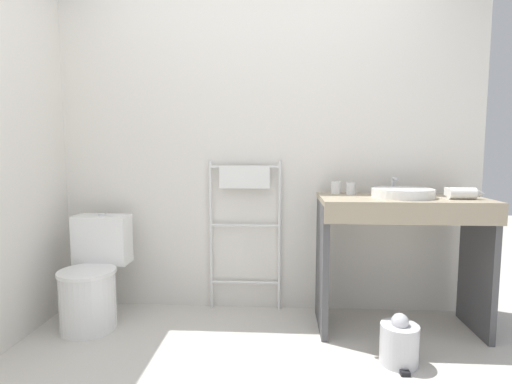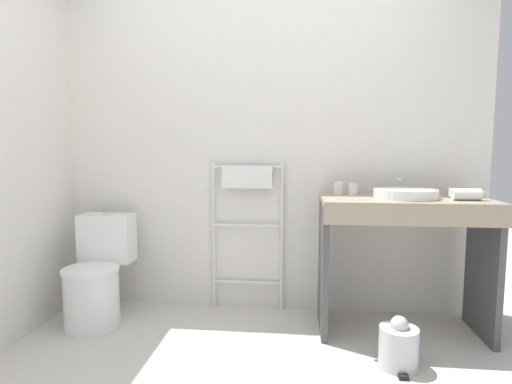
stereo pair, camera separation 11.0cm
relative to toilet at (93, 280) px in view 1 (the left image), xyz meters
The scene contains 10 objects.
wall_back 1.50m from the toilet, 21.30° to the left, with size 3.23×0.12×2.38m, color silver.
toilet is the anchor object (origin of this frame).
towel_radiator 1.19m from the toilet, 18.11° to the left, with size 0.54×0.06×1.13m.
vanity_counter 2.10m from the toilet, ahead, with size 1.06×0.55×0.90m.
sink_basin 2.18m from the toilet, ahead, with size 0.40×0.40×0.06m.
faucet 2.21m from the toilet, ahead, with size 0.02×0.10×0.12m.
cup_near_wall 1.81m from the toilet, ahead, with size 0.07×0.07×0.09m.
cup_near_edge 1.90m from the toilet, ahead, with size 0.06×0.06×0.08m.
hair_dryer 2.52m from the toilet, ahead, with size 0.22×0.17×0.07m.
trash_bin 2.01m from the toilet, 11.34° to the right, with size 0.21×0.25×0.30m.
Camera 1 is at (0.16, -1.60, 1.21)m, focal length 28.00 mm.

